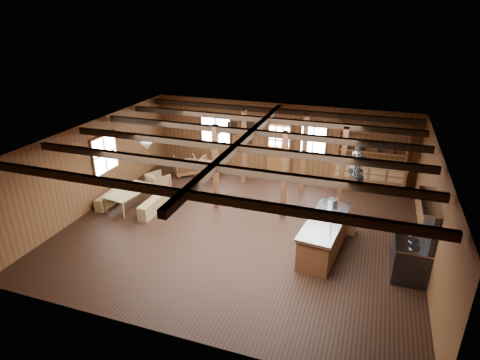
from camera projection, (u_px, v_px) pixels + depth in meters
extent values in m
cube|color=black|center=(241.00, 228.00, 11.97)|extent=(10.00, 9.00, 0.02)
cube|color=black|center=(242.00, 138.00, 10.85)|extent=(10.00, 9.00, 0.02)
cube|color=brown|center=(94.00, 165.00, 12.90)|extent=(0.02, 9.00, 2.80)
cube|color=brown|center=(433.00, 212.00, 9.91)|extent=(0.02, 9.00, 2.80)
cube|color=brown|center=(279.00, 140.00, 15.33)|extent=(10.00, 0.02, 2.80)
cube|color=brown|center=(164.00, 278.00, 7.49)|extent=(10.00, 0.02, 2.80)
cube|color=black|center=(184.00, 194.00, 7.86)|extent=(9.80, 0.12, 0.18)
cube|color=black|center=(214.00, 168.00, 9.16)|extent=(9.80, 0.12, 0.18)
cube|color=black|center=(235.00, 148.00, 10.47)|extent=(9.80, 0.12, 0.18)
cube|color=black|center=(253.00, 132.00, 11.77)|extent=(9.80, 0.12, 0.18)
cube|color=black|center=(266.00, 120.00, 13.07)|extent=(9.80, 0.12, 0.18)
cube|color=black|center=(276.00, 111.00, 14.20)|extent=(9.80, 0.12, 0.18)
cube|color=black|center=(242.00, 142.00, 10.90)|extent=(0.18, 8.82, 0.18)
cube|color=#442813|center=(216.00, 168.00, 12.63)|extent=(0.15, 0.15, 2.80)
cube|color=#442813|center=(244.00, 147.00, 14.49)|extent=(0.15, 0.15, 2.80)
cube|color=#442813|center=(284.00, 177.00, 11.98)|extent=(0.15, 0.15, 2.80)
cube|color=#442813|center=(304.00, 154.00, 13.83)|extent=(0.15, 0.15, 2.80)
cube|color=#442813|center=(342.00, 171.00, 12.37)|extent=(0.15, 0.15, 2.80)
cube|color=brown|center=(278.00, 161.00, 15.61)|extent=(0.90, 0.06, 1.10)
cube|color=#442813|center=(267.00, 148.00, 15.55)|extent=(0.06, 0.08, 2.10)
cube|color=#442813|center=(291.00, 150.00, 15.27)|extent=(0.06, 0.08, 2.10)
cube|color=#442813|center=(280.00, 122.00, 14.99)|extent=(1.02, 0.08, 0.06)
cube|color=white|center=(279.00, 136.00, 15.21)|extent=(0.84, 0.02, 0.90)
cube|color=white|center=(216.00, 129.00, 15.98)|extent=(1.20, 0.02, 1.20)
cube|color=#442813|center=(216.00, 129.00, 15.98)|extent=(1.32, 0.06, 1.32)
cube|color=white|center=(314.00, 138.00, 14.81)|extent=(0.90, 0.02, 1.20)
cube|color=#442813|center=(314.00, 138.00, 14.81)|extent=(1.02, 0.06, 1.32)
cube|color=white|center=(105.00, 154.00, 13.24)|extent=(0.02, 1.20, 1.20)
cube|color=#442813|center=(105.00, 154.00, 13.24)|extent=(0.14, 1.24, 1.32)
cube|color=silver|center=(247.00, 127.00, 15.51)|extent=(0.50, 0.03, 0.40)
cube|color=black|center=(247.00, 127.00, 15.50)|extent=(0.55, 0.02, 0.45)
cube|color=silver|center=(232.00, 128.00, 15.73)|extent=(0.35, 0.03, 0.45)
cube|color=black|center=(232.00, 128.00, 15.72)|extent=(0.40, 0.02, 0.50)
cube|color=silver|center=(247.00, 139.00, 15.71)|extent=(0.40, 0.03, 0.30)
cube|color=black|center=(247.00, 139.00, 15.70)|extent=(0.45, 0.02, 0.35)
cube|color=brown|center=(368.00, 177.00, 14.42)|extent=(2.50, 0.55, 0.90)
cube|color=olive|center=(370.00, 164.00, 14.21)|extent=(2.55, 0.60, 0.06)
cube|color=brown|center=(372.00, 151.00, 14.09)|extent=(2.30, 0.35, 0.04)
cube|color=brown|center=(373.00, 142.00, 13.95)|extent=(2.30, 0.35, 0.04)
cube|color=brown|center=(374.00, 132.00, 13.81)|extent=(2.30, 0.35, 0.04)
cube|color=brown|center=(339.00, 139.00, 14.29)|extent=(0.04, 0.35, 1.40)
cube|color=brown|center=(408.00, 145.00, 13.60)|extent=(0.04, 0.35, 1.40)
cylinder|color=#303033|center=(146.00, 135.00, 11.84)|extent=(0.02, 0.02, 0.45)
cone|color=white|center=(147.00, 146.00, 11.97)|extent=(0.36, 0.36, 0.22)
cylinder|color=#303033|center=(218.00, 123.00, 13.13)|extent=(0.02, 0.02, 0.45)
cone|color=white|center=(218.00, 132.00, 13.26)|extent=(0.36, 0.36, 0.22)
cylinder|color=#303033|center=(358.00, 156.00, 10.30)|extent=(0.04, 3.00, 0.04)
cylinder|color=#303033|center=(351.00, 178.00, 9.19)|extent=(0.01, 0.01, 0.20)
cylinder|color=#B6B8BD|center=(350.00, 185.00, 9.25)|extent=(0.22, 0.22, 0.14)
cylinder|color=#303033|center=(359.00, 173.00, 9.47)|extent=(0.01, 0.01, 0.18)
cylinder|color=#303033|center=(358.00, 179.00, 9.53)|extent=(0.25, 0.25, 0.14)
cylinder|color=#303033|center=(359.00, 167.00, 9.81)|extent=(0.01, 0.01, 0.17)
cylinder|color=#B6B8BD|center=(358.00, 173.00, 9.87)|extent=(0.24, 0.24, 0.14)
cylinder|color=#303033|center=(354.00, 162.00, 10.20)|extent=(0.01, 0.01, 0.26)
cylinder|color=#303033|center=(353.00, 170.00, 10.28)|extent=(0.24, 0.24, 0.14)
cylinder|color=#303033|center=(358.00, 158.00, 10.52)|extent=(0.01, 0.01, 0.27)
cylinder|color=#B6B8BD|center=(357.00, 165.00, 10.60)|extent=(0.25, 0.25, 0.14)
cylinder|color=#303033|center=(362.00, 153.00, 10.83)|extent=(0.01, 0.01, 0.22)
cylinder|color=#303033|center=(361.00, 159.00, 10.90)|extent=(0.27, 0.27, 0.14)
cylinder|color=#303033|center=(358.00, 149.00, 11.20)|extent=(0.01, 0.01, 0.25)
cylinder|color=#B6B8BD|center=(357.00, 155.00, 11.28)|extent=(0.26, 0.26, 0.14)
cylinder|color=#303033|center=(361.00, 143.00, 11.50)|extent=(0.01, 0.01, 0.15)
cylinder|color=#303033|center=(360.00, 148.00, 11.56)|extent=(0.25, 0.25, 0.14)
cube|color=brown|center=(324.00, 237.00, 10.66)|extent=(1.07, 2.48, 0.86)
cube|color=#B6B8BD|center=(325.00, 222.00, 10.48)|extent=(1.16, 2.58, 0.08)
cylinder|color=#303033|center=(322.00, 233.00, 9.96)|extent=(0.44, 0.44, 0.06)
cylinder|color=#B6B8BD|center=(331.00, 229.00, 9.84)|extent=(0.03, 0.03, 0.30)
cube|color=olive|center=(347.00, 227.00, 11.62)|extent=(0.53, 0.43, 0.41)
cube|color=#303033|center=(410.00, 255.00, 9.87)|extent=(0.80, 1.51, 0.91)
cube|color=#B6B8BD|center=(413.00, 238.00, 9.68)|extent=(0.82, 1.53, 0.04)
cube|color=#303033|center=(432.00, 221.00, 9.37)|extent=(0.12, 1.51, 1.01)
cube|color=#B6B8BD|center=(430.00, 201.00, 9.21)|extent=(0.40, 1.61, 0.05)
imported|color=olive|center=(131.00, 199.00, 13.15)|extent=(1.13, 1.72, 0.56)
cube|color=olive|center=(112.00, 197.00, 13.41)|extent=(0.28, 1.48, 0.41)
cube|color=olive|center=(156.00, 204.00, 12.90)|extent=(0.32, 1.69, 0.46)
imported|color=brown|center=(185.00, 165.00, 15.66)|extent=(1.15, 1.16, 0.76)
imported|color=brown|center=(211.00, 166.00, 15.64)|extent=(0.77, 0.80, 0.71)
imported|color=olive|center=(158.00, 181.00, 14.36)|extent=(0.92, 0.92, 0.63)
cylinder|color=#B6B8BD|center=(333.00, 202.00, 11.28)|extent=(0.29, 0.29, 0.17)
imported|color=silver|center=(325.00, 215.00, 10.64)|extent=(0.31, 0.31, 0.07)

